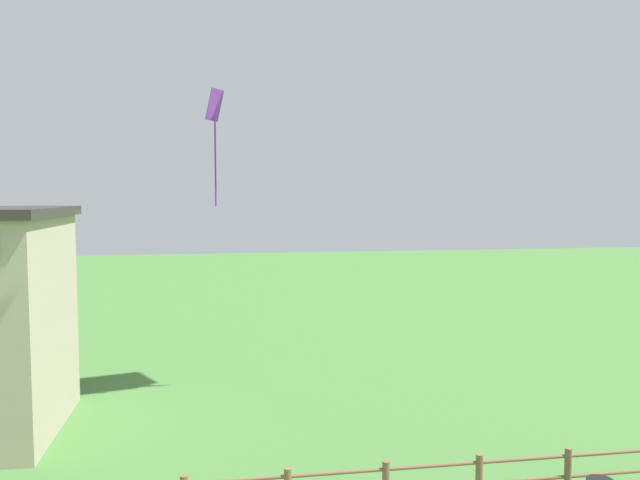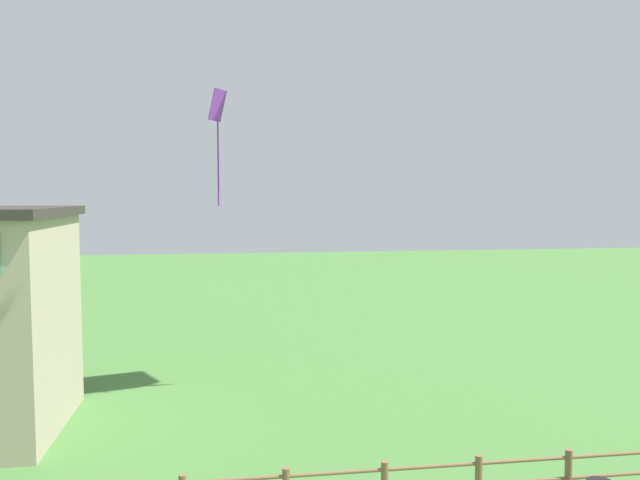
# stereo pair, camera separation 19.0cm
# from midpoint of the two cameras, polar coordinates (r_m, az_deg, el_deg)

# --- Properties ---
(kite_purple_streamer) EXTENTS (0.55, 0.70, 3.37)m
(kite_purple_streamer) POSITION_cam_midpoint_polar(r_m,az_deg,el_deg) (18.65, -9.88, 10.34)
(kite_purple_streamer) COLOR purple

